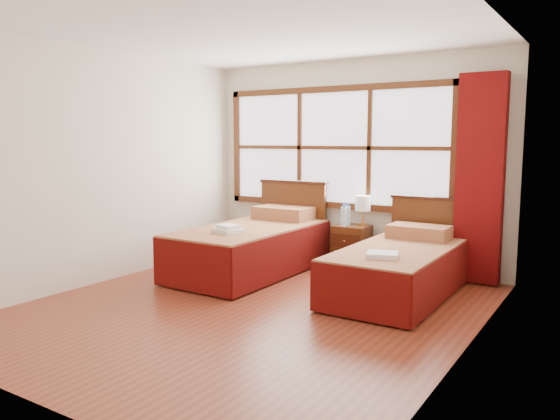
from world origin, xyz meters
The scene contains 15 objects.
floor centered at (0.00, 0.00, 0.00)m, with size 4.50×4.50×0.00m, color brown.
ceiling centered at (0.00, 0.00, 2.60)m, with size 4.50×4.50×0.00m, color white.
wall_back centered at (0.00, 2.25, 1.30)m, with size 4.00×4.00×0.00m, color silver.
wall_left centered at (-2.00, 0.00, 1.30)m, with size 4.50×4.50×0.00m, color silver.
wall_right centered at (2.00, 0.00, 1.30)m, with size 4.50×4.50×0.00m, color silver.
window centered at (-0.25, 2.21, 1.50)m, with size 3.16×0.06×1.56m.
curtain centered at (1.60, 2.11, 1.17)m, with size 0.50×0.16×2.30m, color #690A0B.
bed_left centered at (-0.81, 1.20, 0.32)m, with size 1.09×2.11×1.06m.
bed_right centered at (1.04, 1.20, 0.29)m, with size 0.98×2.00×0.95m.
nightstand centered at (0.13, 1.99, 0.27)m, with size 0.41×0.41×0.55m.
towels_left centered at (-0.78, 0.68, 0.60)m, with size 0.35×0.32×0.09m.
towels_right centered at (1.06, 0.66, 0.53)m, with size 0.35×0.33×0.04m.
lamp centered at (0.22, 2.10, 0.81)m, with size 0.19×0.19×0.37m.
bottle_near centered at (0.07, 1.98, 0.67)m, with size 0.07×0.07×0.27m.
bottle_far centered at (0.06, 1.89, 0.67)m, with size 0.07×0.07×0.27m.
Camera 1 is at (2.96, -4.11, 1.60)m, focal length 35.00 mm.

